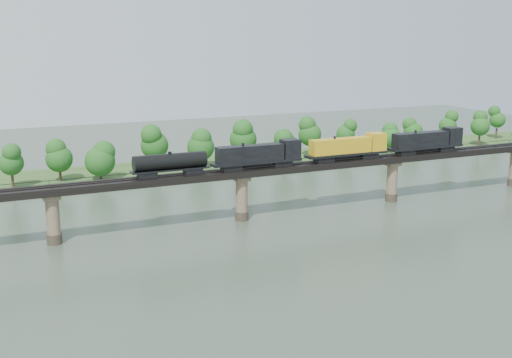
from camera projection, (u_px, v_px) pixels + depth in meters
name	position (u px, v px, depth m)	size (l,w,h in m)	color
ground	(307.00, 263.00, 115.42)	(400.00, 400.00, 0.00)	#354335
far_bank	(170.00, 170.00, 190.86)	(300.00, 24.00, 1.60)	#2E4F1F
bridge	(242.00, 196.00, 140.90)	(236.00, 30.00, 11.50)	#473A2D
bridge_superstructure	(242.00, 168.00, 139.50)	(220.00, 4.90, 0.75)	black
far_treeline	(146.00, 147.00, 181.82)	(289.06, 17.54, 13.60)	#382619
freight_train	(319.00, 150.00, 146.61)	(84.29, 3.28, 5.80)	black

